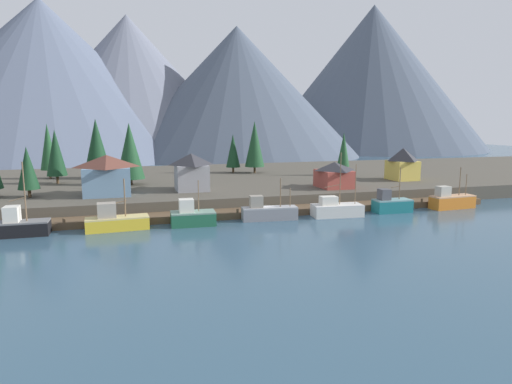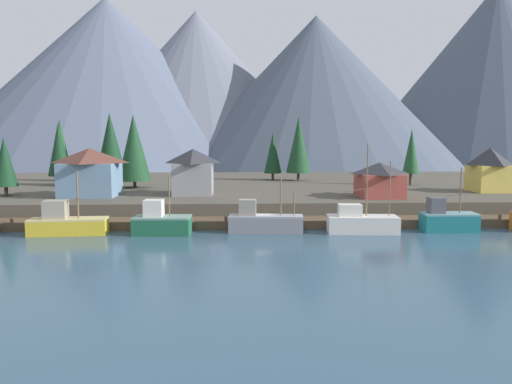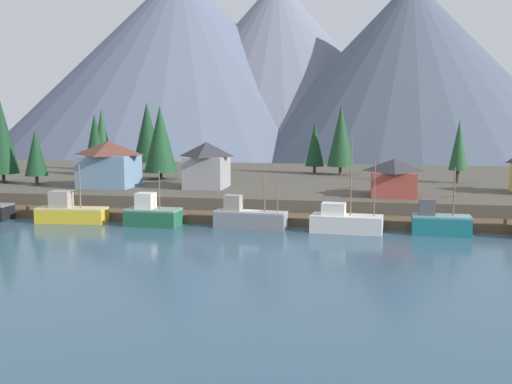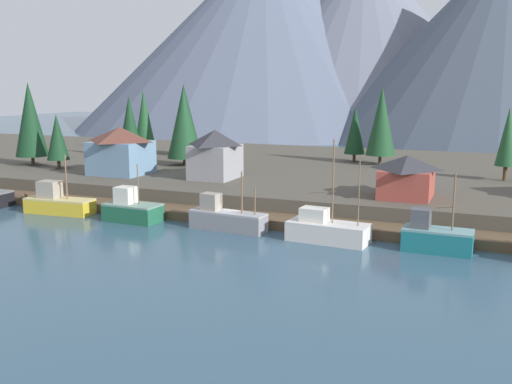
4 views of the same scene
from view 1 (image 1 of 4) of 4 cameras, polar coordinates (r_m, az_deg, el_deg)
ground_plane at (r=86.28m, az=-2.91°, el=-0.92°), size 400.00×400.00×1.00m
dock at (r=68.97m, az=0.49°, el=-2.60°), size 80.00×4.00×1.60m
shoreline_bank at (r=97.60m, az=-4.51°, el=1.28°), size 400.00×56.00×2.50m
mountain_west_peak at (r=205.91m, az=-25.62°, el=13.01°), size 130.71×130.71×63.37m
mountain_central_peak at (r=209.59m, az=-16.03°, el=13.03°), size 108.19×108.19×60.28m
mountain_east_peak at (r=193.62m, az=-2.45°, el=12.76°), size 103.91×103.91×53.82m
mountain_far_ridge at (r=249.06m, az=14.66°, el=13.98°), size 117.54×117.54×73.91m
fishing_boat_black at (r=64.06m, az=-27.89°, el=-3.83°), size 6.02×2.84×9.46m
fishing_boat_yellow at (r=62.46m, az=-17.62°, el=-3.56°), size 8.35×3.23×6.91m
fishing_boat_green at (r=62.86m, az=-8.22°, el=-3.13°), size 6.28×3.42×6.38m
fishing_boat_grey at (r=65.58m, az=1.56°, el=-2.58°), size 8.34×2.91×6.21m
fishing_boat_white at (r=69.15m, az=10.26°, el=-2.18°), size 7.91×3.75×9.82m
fishing_boat_teal at (r=74.38m, az=17.00°, el=-1.52°), size 6.11×2.88×7.19m
fishing_boat_orange at (r=81.08m, az=23.82°, el=-1.02°), size 7.90×2.96×6.90m
house_grey at (r=78.35m, az=-8.31°, el=2.64°), size 5.69×6.68×6.45m
house_red at (r=81.99m, az=10.03°, el=2.24°), size 5.77×6.66×4.68m
house_blue at (r=76.34m, az=-18.61°, el=2.13°), size 7.66×7.10×6.58m
house_yellow at (r=96.17m, az=18.34°, el=3.49°), size 5.26×5.64×6.55m
conifer_near_right at (r=103.36m, az=-0.18°, el=6.20°), size 4.57×4.57×12.03m
conifer_mid_left at (r=101.10m, az=11.20°, el=5.37°), size 2.77×2.77×9.55m
conifer_mid_right at (r=87.20m, az=-15.92°, el=5.10°), size 5.27×5.27×11.69m
conifer_back_left at (r=102.58m, az=-25.17°, el=5.27°), size 3.54×3.54×11.52m
conifer_back_right at (r=99.39m, az=-19.83°, el=5.78°), size 5.12×5.12×12.54m
conifer_centre at (r=93.79m, az=-24.37°, el=4.63°), size 3.79×3.79×10.49m
conifer_far_left at (r=78.69m, az=-27.33°, el=2.76°), size 3.30×3.30×8.09m
conifer_far_right at (r=104.55m, az=-2.97°, el=5.32°), size 3.35×3.35×9.00m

